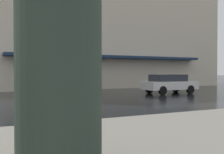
# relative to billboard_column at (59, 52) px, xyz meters

# --- Properties ---
(billboard_column) EXTENTS (1.23, 1.23, 3.38)m
(billboard_column) POSITION_rel_billboard_column_xyz_m (0.00, 0.00, 0.00)
(billboard_column) COLOR #28382D
(billboard_column) RESTS_ON sidewalk_pavement
(car_silver) EXTENTS (1.85, 4.10, 1.41)m
(car_silver) POSITION_rel_billboard_column_xyz_m (12.54, -3.46, -1.12)
(car_silver) COLOR #B7B7BC
(car_silver) RESTS_ON ground_plane
(car_white) EXTENTS (1.85, 4.10, 1.41)m
(car_white) POSITION_rel_billboard_column_xyz_m (12.54, -11.69, -1.12)
(car_white) COLOR silver
(car_white) RESTS_ON ground_plane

